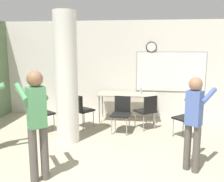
{
  "coord_description": "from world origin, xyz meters",
  "views": [
    {
      "loc": [
        0.68,
        -2.27,
        2.08
      ],
      "look_at": [
        0.11,
        2.36,
        1.24
      ],
      "focal_mm": 40.0,
      "sensor_mm": 36.0,
      "label": 1
    }
  ],
  "objects_px": {
    "bottle_on_table": "(141,91)",
    "chair_table_left": "(81,108)",
    "chair_mid_room": "(188,116)",
    "chair_near_pillar": "(41,112)",
    "chair_table_right": "(147,109)",
    "person_playing_front": "(36,118)",
    "person_playing_side": "(194,117)",
    "folding_table": "(127,96)",
    "chair_table_front": "(121,112)"
  },
  "relations": [
    {
      "from": "bottle_on_table",
      "to": "person_playing_side",
      "type": "relative_size",
      "value": 0.16
    },
    {
      "from": "bottle_on_table",
      "to": "person_playing_front",
      "type": "xyz_separation_m",
      "value": [
        -1.54,
        -3.25,
        0.15
      ]
    },
    {
      "from": "folding_table",
      "to": "chair_table_right",
      "type": "bearing_deg",
      "value": -50.42
    },
    {
      "from": "person_playing_side",
      "to": "chair_near_pillar",
      "type": "bearing_deg",
      "value": 155.14
    },
    {
      "from": "chair_near_pillar",
      "to": "chair_table_front",
      "type": "height_order",
      "value": "same"
    },
    {
      "from": "chair_near_pillar",
      "to": "bottle_on_table",
      "type": "bearing_deg",
      "value": 24.84
    },
    {
      "from": "folding_table",
      "to": "chair_table_right",
      "type": "xyz_separation_m",
      "value": [
        0.54,
        -0.66,
        -0.21
      ]
    },
    {
      "from": "chair_table_left",
      "to": "chair_mid_room",
      "type": "distance_m",
      "value": 2.61
    },
    {
      "from": "chair_table_right",
      "to": "chair_table_front",
      "type": "bearing_deg",
      "value": -155.22
    },
    {
      "from": "chair_near_pillar",
      "to": "person_playing_front",
      "type": "height_order",
      "value": "person_playing_front"
    },
    {
      "from": "folding_table",
      "to": "bottle_on_table",
      "type": "height_order",
      "value": "bottle_on_table"
    },
    {
      "from": "folding_table",
      "to": "chair_table_right",
      "type": "distance_m",
      "value": 0.88
    },
    {
      "from": "chair_table_left",
      "to": "person_playing_front",
      "type": "bearing_deg",
      "value": -90.98
    },
    {
      "from": "bottle_on_table",
      "to": "chair_table_right",
      "type": "relative_size",
      "value": 0.29
    },
    {
      "from": "chair_near_pillar",
      "to": "chair_table_right",
      "type": "relative_size",
      "value": 1.0
    },
    {
      "from": "bottle_on_table",
      "to": "person_playing_front",
      "type": "bearing_deg",
      "value": -115.38
    },
    {
      "from": "chair_near_pillar",
      "to": "chair_table_right",
      "type": "height_order",
      "value": "same"
    },
    {
      "from": "person_playing_front",
      "to": "chair_table_right",
      "type": "bearing_deg",
      "value": 57.41
    },
    {
      "from": "bottle_on_table",
      "to": "chair_table_left",
      "type": "distance_m",
      "value": 1.69
    },
    {
      "from": "chair_near_pillar",
      "to": "person_playing_front",
      "type": "bearing_deg",
      "value": -68.11
    },
    {
      "from": "folding_table",
      "to": "person_playing_side",
      "type": "relative_size",
      "value": 1.0
    },
    {
      "from": "chair_near_pillar",
      "to": "chair_table_left",
      "type": "height_order",
      "value": "same"
    },
    {
      "from": "folding_table",
      "to": "chair_table_left",
      "type": "relative_size",
      "value": 1.84
    },
    {
      "from": "chair_near_pillar",
      "to": "chair_table_right",
      "type": "bearing_deg",
      "value": 11.77
    },
    {
      "from": "chair_near_pillar",
      "to": "chair_mid_room",
      "type": "height_order",
      "value": "same"
    },
    {
      "from": "bottle_on_table",
      "to": "folding_table",
      "type": "bearing_deg",
      "value": 167.67
    },
    {
      "from": "chair_near_pillar",
      "to": "chair_mid_room",
      "type": "xyz_separation_m",
      "value": [
        3.48,
        0.01,
        0.0
      ]
    },
    {
      "from": "bottle_on_table",
      "to": "person_playing_front",
      "type": "height_order",
      "value": "person_playing_front"
    },
    {
      "from": "chair_table_left",
      "to": "person_playing_front",
      "type": "distance_m",
      "value": 2.62
    },
    {
      "from": "folding_table",
      "to": "bottle_on_table",
      "type": "relative_size",
      "value": 6.29
    },
    {
      "from": "chair_mid_room",
      "to": "person_playing_front",
      "type": "xyz_separation_m",
      "value": [
        -2.62,
        -2.15,
        0.51
      ]
    },
    {
      "from": "chair_table_right",
      "to": "chair_mid_room",
      "type": "height_order",
      "value": "same"
    },
    {
      "from": "chair_near_pillar",
      "to": "chair_table_right",
      "type": "xyz_separation_m",
      "value": [
        2.57,
        0.54,
        0.0
      ]
    },
    {
      "from": "chair_table_right",
      "to": "person_playing_front",
      "type": "distance_m",
      "value": 3.22
    },
    {
      "from": "folding_table",
      "to": "person_playing_side",
      "type": "bearing_deg",
      "value": -64.96
    },
    {
      "from": "chair_mid_room",
      "to": "bottle_on_table",
      "type": "bearing_deg",
      "value": 134.14
    },
    {
      "from": "chair_near_pillar",
      "to": "chair_table_left",
      "type": "relative_size",
      "value": 1.0
    },
    {
      "from": "chair_table_right",
      "to": "person_playing_side",
      "type": "distance_m",
      "value": 2.23
    },
    {
      "from": "bottle_on_table",
      "to": "chair_mid_room",
      "type": "height_order",
      "value": "bottle_on_table"
    },
    {
      "from": "chair_mid_room",
      "to": "person_playing_side",
      "type": "height_order",
      "value": "person_playing_side"
    },
    {
      "from": "bottle_on_table",
      "to": "chair_near_pillar",
      "type": "relative_size",
      "value": 0.29
    },
    {
      "from": "chair_table_right",
      "to": "person_playing_front",
      "type": "xyz_separation_m",
      "value": [
        -1.71,
        -2.68,
        0.51
      ]
    },
    {
      "from": "bottle_on_table",
      "to": "person_playing_side",
      "type": "distance_m",
      "value": 2.79
    },
    {
      "from": "chair_table_front",
      "to": "person_playing_front",
      "type": "relative_size",
      "value": 0.5
    },
    {
      "from": "person_playing_front",
      "to": "chair_table_front",
      "type": "bearing_deg",
      "value": 65.49
    },
    {
      "from": "person_playing_side",
      "to": "bottle_on_table",
      "type": "bearing_deg",
      "value": 108.73
    },
    {
      "from": "chair_table_front",
      "to": "chair_mid_room",
      "type": "xyz_separation_m",
      "value": [
        1.53,
        -0.24,
        0.0
      ]
    },
    {
      "from": "chair_table_front",
      "to": "chair_mid_room",
      "type": "distance_m",
      "value": 1.55
    },
    {
      "from": "bottle_on_table",
      "to": "chair_table_right",
      "type": "bearing_deg",
      "value": -73.76
    },
    {
      "from": "chair_near_pillar",
      "to": "person_playing_front",
      "type": "relative_size",
      "value": 0.5
    }
  ]
}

